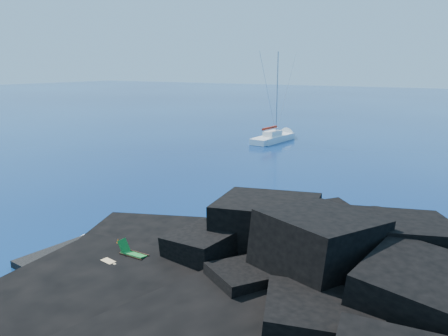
{
  "coord_description": "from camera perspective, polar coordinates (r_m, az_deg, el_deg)",
  "views": [
    {
      "loc": [
        19.21,
        -13.5,
        9.67
      ],
      "look_at": [
        2.23,
        14.45,
        2.0
      ],
      "focal_mm": 35.0,
      "sensor_mm": 36.0,
      "label": 1
    }
  ],
  "objects": [
    {
      "name": "ground",
      "position": [
        25.39,
        -22.12,
        -10.22
      ],
      "size": [
        400.0,
        400.0,
        0.0
      ],
      "primitive_type": "plane",
      "color": "#030E36",
      "rests_on": "ground"
    },
    {
      "name": "headland",
      "position": [
        20.11,
        9.69,
        -15.76
      ],
      "size": [
        24.0,
        24.0,
        3.6
      ],
      "primitive_type": null,
      "color": "black",
      "rests_on": "ground"
    },
    {
      "name": "beach",
      "position": [
        22.49,
        -13.99,
        -12.69
      ],
      "size": [
        9.08,
        6.86,
        0.7
      ],
      "primitive_type": "cube",
      "rotation": [
        0.0,
        0.0,
        -0.1
      ],
      "color": "black",
      "rests_on": "ground"
    },
    {
      "name": "surf_foam",
      "position": [
        25.25,
        -5.85,
        -9.39
      ],
      "size": [
        10.0,
        8.0,
        0.06
      ],
      "primitive_type": null,
      "color": "white",
      "rests_on": "ground"
    },
    {
      "name": "sailboat",
      "position": [
        57.76,
        6.55,
        3.48
      ],
      "size": [
        3.33,
        11.14,
        11.51
      ],
      "primitive_type": null,
      "rotation": [
        0.0,
        0.0,
        -0.09
      ],
      "color": "white",
      "rests_on": "ground"
    },
    {
      "name": "deck_chair",
      "position": [
        22.16,
        -11.7,
        -10.52
      ],
      "size": [
        1.48,
        0.65,
        1.02
      ],
      "primitive_type": null,
      "rotation": [
        0.0,
        0.0,
        0.0
      ],
      "color": "#1B7C2C",
      "rests_on": "beach"
    },
    {
      "name": "towel",
      "position": [
        22.03,
        -14.86,
        -12.25
      ],
      "size": [
        1.79,
        1.04,
        0.04
      ],
      "primitive_type": "cube",
      "rotation": [
        0.0,
        0.0,
        -0.15
      ],
      "color": "silver",
      "rests_on": "beach"
    },
    {
      "name": "sunbather",
      "position": [
        21.96,
        -14.88,
        -11.87
      ],
      "size": [
        1.66,
        0.74,
        0.27
      ],
      "primitive_type": null,
      "rotation": [
        0.0,
        0.0,
        -0.15
      ],
      "color": "#E1B276",
      "rests_on": "towel"
    },
    {
      "name": "marker_cone",
      "position": [
        23.87,
        -13.66,
        -9.51
      ],
      "size": [
        0.42,
        0.42,
        0.52
      ],
      "primitive_type": "cone",
      "rotation": [
        0.0,
        0.0,
        -0.27
      ],
      "color": "#FF670D",
      "rests_on": "beach"
    }
  ]
}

